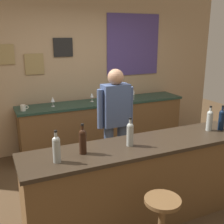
{
  "coord_description": "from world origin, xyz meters",
  "views": [
    {
      "loc": [
        -1.45,
        -2.8,
        2.05
      ],
      "look_at": [
        0.02,
        0.45,
        1.05
      ],
      "focal_mm": 44.72,
      "sensor_mm": 36.0,
      "label": 1
    }
  ],
  "objects_px": {
    "bar_stool": "(162,221)",
    "wine_glass_a": "(53,100)",
    "wine_glass_b": "(92,95)",
    "wine_bottle_a": "(57,148)",
    "bartender": "(115,120)",
    "wine_glass_e": "(133,91)",
    "wine_bottle_b": "(83,140)",
    "wine_glass_d": "(133,93)",
    "wine_bottle_c": "(130,133)",
    "wine_bottle_e": "(222,119)",
    "wine_bottle_d": "(210,120)",
    "wine_glass_c": "(108,94)",
    "coffee_mug": "(23,108)"
  },
  "relations": [
    {
      "from": "bar_stool",
      "to": "wine_glass_a",
      "type": "relative_size",
      "value": 4.39
    },
    {
      "from": "wine_glass_b",
      "to": "wine_glass_a",
      "type": "bearing_deg",
      "value": -175.85
    },
    {
      "from": "wine_bottle_a",
      "to": "bartender",
      "type": "bearing_deg",
      "value": 41.96
    },
    {
      "from": "bar_stool",
      "to": "wine_glass_e",
      "type": "relative_size",
      "value": 4.39
    },
    {
      "from": "bartender",
      "to": "wine_glass_b",
      "type": "relative_size",
      "value": 10.45
    },
    {
      "from": "bar_stool",
      "to": "wine_bottle_b",
      "type": "relative_size",
      "value": 2.22
    },
    {
      "from": "wine_glass_d",
      "to": "wine_bottle_c",
      "type": "bearing_deg",
      "value": -119.25
    },
    {
      "from": "wine_bottle_e",
      "to": "wine_glass_d",
      "type": "distance_m",
      "value": 1.99
    },
    {
      "from": "bar_stool",
      "to": "wine_bottle_e",
      "type": "distance_m",
      "value": 1.55
    },
    {
      "from": "wine_glass_b",
      "to": "wine_glass_d",
      "type": "xyz_separation_m",
      "value": [
        0.75,
        -0.12,
        0.0
      ]
    },
    {
      "from": "wine_bottle_d",
      "to": "wine_glass_a",
      "type": "relative_size",
      "value": 1.97
    },
    {
      "from": "wine_glass_a",
      "to": "wine_glass_c",
      "type": "relative_size",
      "value": 1.0
    },
    {
      "from": "bartender",
      "to": "wine_bottle_d",
      "type": "bearing_deg",
      "value": -42.93
    },
    {
      "from": "wine_glass_b",
      "to": "wine_glass_d",
      "type": "distance_m",
      "value": 0.76
    },
    {
      "from": "bartender",
      "to": "wine_glass_a",
      "type": "bearing_deg",
      "value": 115.33
    },
    {
      "from": "bar_stool",
      "to": "wine_bottle_a",
      "type": "xyz_separation_m",
      "value": [
        -0.76,
        0.59,
        0.6
      ]
    },
    {
      "from": "wine_bottle_d",
      "to": "wine_glass_d",
      "type": "relative_size",
      "value": 1.97
    },
    {
      "from": "wine_glass_a",
      "to": "wine_glass_b",
      "type": "height_order",
      "value": "same"
    },
    {
      "from": "bartender",
      "to": "wine_glass_d",
      "type": "xyz_separation_m",
      "value": [
        0.88,
        1.13,
        0.07
      ]
    },
    {
      "from": "wine_glass_a",
      "to": "wine_glass_b",
      "type": "relative_size",
      "value": 1.0
    },
    {
      "from": "bartender",
      "to": "wine_bottle_d",
      "type": "height_order",
      "value": "bartender"
    },
    {
      "from": "wine_bottle_a",
      "to": "wine_glass_e",
      "type": "distance_m",
      "value": 2.96
    },
    {
      "from": "wine_bottle_c",
      "to": "wine_glass_b",
      "type": "xyz_separation_m",
      "value": [
        0.36,
        2.1,
        -0.05
      ]
    },
    {
      "from": "wine_glass_a",
      "to": "wine_glass_c",
      "type": "distance_m",
      "value": 1.01
    },
    {
      "from": "wine_glass_d",
      "to": "bartender",
      "type": "bearing_deg",
      "value": -127.79
    },
    {
      "from": "bar_stool",
      "to": "wine_glass_e",
      "type": "distance_m",
      "value": 3.1
    },
    {
      "from": "wine_bottle_a",
      "to": "wine_glass_a",
      "type": "xyz_separation_m",
      "value": [
        0.44,
        2.12,
        -0.05
      ]
    },
    {
      "from": "wine_bottle_c",
      "to": "wine_glass_a",
      "type": "distance_m",
      "value": 2.08
    },
    {
      "from": "wine_bottle_a",
      "to": "wine_glass_b",
      "type": "relative_size",
      "value": 1.97
    },
    {
      "from": "wine_glass_a",
      "to": "bar_stool",
      "type": "bearing_deg",
      "value": -83.27
    },
    {
      "from": "wine_glass_e",
      "to": "wine_bottle_b",
      "type": "bearing_deg",
      "value": -128.9
    },
    {
      "from": "wine_glass_b",
      "to": "coffee_mug",
      "type": "distance_m",
      "value": 1.19
    },
    {
      "from": "bartender",
      "to": "wine_glass_b",
      "type": "bearing_deg",
      "value": 84.1
    },
    {
      "from": "wine_bottle_c",
      "to": "wine_glass_e",
      "type": "height_order",
      "value": "wine_bottle_c"
    },
    {
      "from": "wine_bottle_e",
      "to": "wine_glass_a",
      "type": "bearing_deg",
      "value": 127.79
    },
    {
      "from": "wine_bottle_d",
      "to": "coffee_mug",
      "type": "xyz_separation_m",
      "value": [
        -1.93,
        1.94,
        -0.11
      ]
    },
    {
      "from": "wine_glass_a",
      "to": "wine_glass_d",
      "type": "height_order",
      "value": "same"
    },
    {
      "from": "wine_glass_d",
      "to": "bar_stool",
      "type": "bearing_deg",
      "value": -113.21
    },
    {
      "from": "wine_bottle_a",
      "to": "wine_glass_c",
      "type": "bearing_deg",
      "value": 56.04
    },
    {
      "from": "bartender",
      "to": "bar_stool",
      "type": "xyz_separation_m",
      "value": [
        -0.25,
        -1.5,
        -0.48
      ]
    },
    {
      "from": "wine_bottle_a",
      "to": "wine_glass_e",
      "type": "relative_size",
      "value": 1.97
    },
    {
      "from": "bartender",
      "to": "wine_bottle_e",
      "type": "relative_size",
      "value": 5.29
    },
    {
      "from": "wine_bottle_e",
      "to": "wine_glass_a",
      "type": "relative_size",
      "value": 1.97
    },
    {
      "from": "coffee_mug",
      "to": "bartender",
      "type": "bearing_deg",
      "value": -46.88
    },
    {
      "from": "bartender",
      "to": "wine_glass_d",
      "type": "bearing_deg",
      "value": 52.21
    },
    {
      "from": "wine_bottle_b",
      "to": "coffee_mug",
      "type": "relative_size",
      "value": 2.45
    },
    {
      "from": "wine_glass_a",
      "to": "wine_bottle_a",
      "type": "bearing_deg",
      "value": -101.82
    },
    {
      "from": "wine_glass_e",
      "to": "wine_glass_b",
      "type": "bearing_deg",
      "value": -177.98
    },
    {
      "from": "wine_glass_b",
      "to": "wine_glass_d",
      "type": "relative_size",
      "value": 1.0
    },
    {
      "from": "wine_bottle_b",
      "to": "wine_glass_d",
      "type": "distance_m",
      "value": 2.54
    }
  ]
}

